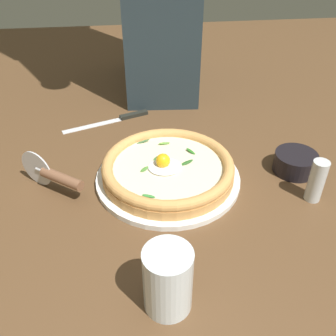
% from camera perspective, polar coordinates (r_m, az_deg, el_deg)
% --- Properties ---
extents(ground_plane, '(2.40, 2.40, 0.03)m').
position_cam_1_polar(ground_plane, '(0.80, -1.22, -4.18)').
color(ground_plane, brown).
rests_on(ground_plane, ground).
extents(pizza_plate, '(0.31, 0.31, 0.01)m').
position_cam_1_polar(pizza_plate, '(0.82, 0.00, -1.47)').
color(pizza_plate, white).
rests_on(pizza_plate, ground).
extents(pizza, '(0.28, 0.28, 0.06)m').
position_cam_1_polar(pizza, '(0.80, -0.01, -0.01)').
color(pizza, tan).
rests_on(pizza, pizza_plate).
extents(side_bowl, '(0.09, 0.09, 0.04)m').
position_cam_1_polar(side_bowl, '(0.88, 18.58, 0.80)').
color(side_bowl, black).
rests_on(side_bowl, ground).
extents(pizza_cutter, '(0.13, 0.10, 0.08)m').
position_cam_1_polar(pizza_cutter, '(0.80, -16.77, -1.08)').
color(pizza_cutter, silver).
rests_on(pizza_cutter, ground).
extents(table_knife, '(0.23, 0.10, 0.01)m').
position_cam_1_polar(table_knife, '(1.05, -7.36, 7.38)').
color(table_knife, silver).
rests_on(table_knife, ground).
extents(drinking_glass, '(0.07, 0.07, 0.11)m').
position_cam_1_polar(drinking_glass, '(0.57, -0.03, -16.93)').
color(drinking_glass, silver).
rests_on(drinking_glass, ground).
extents(pepper_shaker, '(0.03, 0.03, 0.09)m').
position_cam_1_polar(pepper_shaker, '(0.80, 21.45, -1.82)').
color(pepper_shaker, silver).
rests_on(pepper_shaker, ground).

